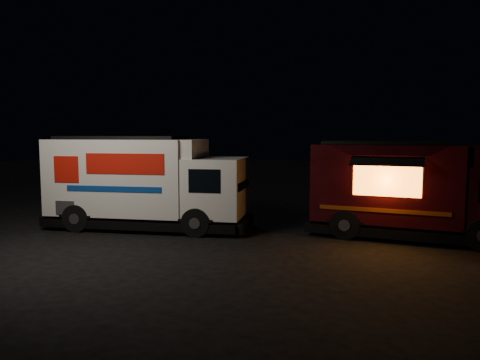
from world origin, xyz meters
name	(u,v)px	position (x,y,z in m)	size (l,w,h in m)	color
ground	(159,235)	(0.00, 0.00, 0.00)	(80.00, 80.00, 0.00)	black
white_truck	(148,182)	(-0.98, 0.73, 1.53)	(6.76, 2.31, 3.06)	silver
red_truck	(416,190)	(7.08, 3.30, 1.46)	(6.28, 2.31, 2.92)	#32090F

